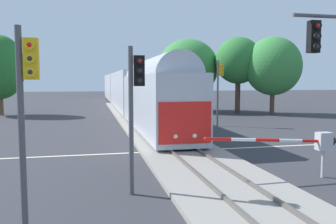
{
  "coord_description": "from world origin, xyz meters",
  "views": [
    {
      "loc": [
        -4.67,
        -18.24,
        3.82
      ],
      "look_at": [
        -0.27,
        1.54,
        2.0
      ],
      "focal_mm": 37.36,
      "sensor_mm": 36.0,
      "label": 1
    }
  ],
  "objects_px": {
    "commuter_train": "(127,89)",
    "traffic_signal_far_side": "(219,82)",
    "pine_left_background": "(0,67)",
    "traffic_signal_near_left": "(26,96)",
    "maple_right_background": "(273,66)",
    "crossing_gate_near": "(311,143)",
    "traffic_signal_median": "(135,96)",
    "elm_centre_background": "(188,68)",
    "oak_far_right": "(238,61)"
  },
  "relations": [
    {
      "from": "commuter_train",
      "to": "traffic_signal_far_side",
      "type": "xyz_separation_m",
      "value": [
        5.89,
        -18.52,
        0.96
      ]
    },
    {
      "from": "traffic_signal_median",
      "to": "pine_left_background",
      "type": "xyz_separation_m",
      "value": [
        -11.08,
        30.09,
        1.98
      ]
    },
    {
      "from": "maple_right_background",
      "to": "oak_far_right",
      "type": "bearing_deg",
      "value": 147.33
    },
    {
      "from": "traffic_signal_far_side",
      "to": "pine_left_background",
      "type": "distance_m",
      "value": 24.54
    },
    {
      "from": "crossing_gate_near",
      "to": "elm_centre_background",
      "type": "height_order",
      "value": "elm_centre_background"
    },
    {
      "from": "traffic_signal_far_side",
      "to": "oak_far_right",
      "type": "distance_m",
      "value": 12.67
    },
    {
      "from": "traffic_signal_median",
      "to": "oak_far_right",
      "type": "height_order",
      "value": "oak_far_right"
    },
    {
      "from": "pine_left_background",
      "to": "oak_far_right",
      "type": "distance_m",
      "value": 26.78
    },
    {
      "from": "traffic_signal_near_left",
      "to": "elm_centre_background",
      "type": "xyz_separation_m",
      "value": [
        13.41,
        33.0,
        1.94
      ]
    },
    {
      "from": "traffic_signal_near_left",
      "to": "commuter_train",
      "type": "bearing_deg",
      "value": 80.54
    },
    {
      "from": "elm_centre_background",
      "to": "traffic_signal_far_side",
      "type": "bearing_deg",
      "value": -95.27
    },
    {
      "from": "crossing_gate_near",
      "to": "traffic_signal_far_side",
      "type": "xyz_separation_m",
      "value": [
        2.21,
        15.78,
        2.27
      ]
    },
    {
      "from": "traffic_signal_median",
      "to": "elm_centre_background",
      "type": "height_order",
      "value": "elm_centre_background"
    },
    {
      "from": "crossing_gate_near",
      "to": "commuter_train",
      "type": "bearing_deg",
      "value": 96.14
    },
    {
      "from": "oak_far_right",
      "to": "traffic_signal_near_left",
      "type": "bearing_deg",
      "value": -122.19
    },
    {
      "from": "traffic_signal_far_side",
      "to": "traffic_signal_near_left",
      "type": "bearing_deg",
      "value": -122.94
    },
    {
      "from": "traffic_signal_median",
      "to": "maple_right_background",
      "type": "relative_size",
      "value": 0.56
    },
    {
      "from": "maple_right_background",
      "to": "pine_left_background",
      "type": "height_order",
      "value": "pine_left_background"
    },
    {
      "from": "traffic_signal_far_side",
      "to": "maple_right_background",
      "type": "bearing_deg",
      "value": 41.5
    },
    {
      "from": "pine_left_background",
      "to": "oak_far_right",
      "type": "bearing_deg",
      "value": -6.8
    },
    {
      "from": "traffic_signal_median",
      "to": "oak_far_right",
      "type": "bearing_deg",
      "value": 60.07
    },
    {
      "from": "commuter_train",
      "to": "traffic_signal_near_left",
      "type": "height_order",
      "value": "commuter_train"
    },
    {
      "from": "elm_centre_background",
      "to": "pine_left_background",
      "type": "xyz_separation_m",
      "value": [
        -21.52,
        -0.5,
        -0.1
      ]
    },
    {
      "from": "traffic_signal_far_side",
      "to": "pine_left_background",
      "type": "height_order",
      "value": "pine_left_background"
    },
    {
      "from": "crossing_gate_near",
      "to": "pine_left_background",
      "type": "bearing_deg",
      "value": 121.28
    },
    {
      "from": "elm_centre_background",
      "to": "oak_far_right",
      "type": "xyz_separation_m",
      "value": [
        5.05,
        -3.67,
        0.75
      ]
    },
    {
      "from": "traffic_signal_median",
      "to": "maple_right_background",
      "type": "xyz_separation_m",
      "value": [
        18.8,
        24.81,
        2.14
      ]
    },
    {
      "from": "crossing_gate_near",
      "to": "pine_left_background",
      "type": "xyz_separation_m",
      "value": [
        -17.99,
        29.62,
        3.87
      ]
    },
    {
      "from": "crossing_gate_near",
      "to": "traffic_signal_near_left",
      "type": "bearing_deg",
      "value": -163.78
    },
    {
      "from": "traffic_signal_far_side",
      "to": "oak_far_right",
      "type": "relative_size",
      "value": 0.62
    },
    {
      "from": "commuter_train",
      "to": "traffic_signal_far_side",
      "type": "relative_size",
      "value": 11.31
    },
    {
      "from": "traffic_signal_near_left",
      "to": "traffic_signal_far_side",
      "type": "distance_m",
      "value": 22.23
    },
    {
      "from": "maple_right_background",
      "to": "crossing_gate_near",
      "type": "bearing_deg",
      "value": -116.02
    },
    {
      "from": "traffic_signal_near_left",
      "to": "traffic_signal_far_side",
      "type": "bearing_deg",
      "value": 57.06
    },
    {
      "from": "crossing_gate_near",
      "to": "traffic_signal_far_side",
      "type": "bearing_deg",
      "value": 82.04
    },
    {
      "from": "crossing_gate_near",
      "to": "elm_centre_background",
      "type": "distance_m",
      "value": 30.59
    },
    {
      "from": "crossing_gate_near",
      "to": "pine_left_background",
      "type": "distance_m",
      "value": 34.88
    },
    {
      "from": "elm_centre_background",
      "to": "oak_far_right",
      "type": "distance_m",
      "value": 6.29
    },
    {
      "from": "traffic_signal_near_left",
      "to": "pine_left_background",
      "type": "distance_m",
      "value": 33.55
    },
    {
      "from": "traffic_signal_near_left",
      "to": "maple_right_background",
      "type": "height_order",
      "value": "maple_right_background"
    },
    {
      "from": "commuter_train",
      "to": "elm_centre_background",
      "type": "relative_size",
      "value": 6.96
    },
    {
      "from": "traffic_signal_near_left",
      "to": "elm_centre_background",
      "type": "height_order",
      "value": "elm_centre_background"
    },
    {
      "from": "traffic_signal_far_side",
      "to": "elm_centre_background",
      "type": "bearing_deg",
      "value": 84.73
    },
    {
      "from": "commuter_train",
      "to": "crossing_gate_near",
      "type": "distance_m",
      "value": 34.53
    },
    {
      "from": "traffic_signal_far_side",
      "to": "maple_right_background",
      "type": "distance_m",
      "value": 13.03
    },
    {
      "from": "crossing_gate_near",
      "to": "traffic_signal_far_side",
      "type": "relative_size",
      "value": 0.99
    },
    {
      "from": "traffic_signal_far_side",
      "to": "maple_right_background",
      "type": "relative_size",
      "value": 0.63
    },
    {
      "from": "traffic_signal_near_left",
      "to": "maple_right_background",
      "type": "distance_m",
      "value": 34.9
    },
    {
      "from": "traffic_signal_far_side",
      "to": "pine_left_background",
      "type": "xyz_separation_m",
      "value": [
        -20.2,
        13.84,
        1.6
      ]
    },
    {
      "from": "oak_far_right",
      "to": "crossing_gate_near",
      "type": "bearing_deg",
      "value": -107.97
    }
  ]
}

